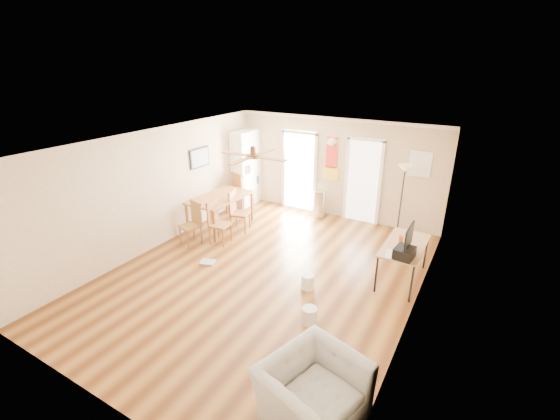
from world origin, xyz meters
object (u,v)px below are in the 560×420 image
Objects in this scene: dining_chair_near at (190,224)px; trash_can at (319,204)px; dining_chair_right_a at (240,211)px; dining_table at (221,212)px; bookshelf at (246,168)px; dining_chair_right_b at (220,223)px; computer_desk at (402,262)px; torchiere_lamp at (401,201)px; wastebasket_a at (308,282)px; printer at (404,253)px; dining_chair_far at (243,191)px; armchair at (312,391)px; wastebasket_b at (310,316)px.

dining_chair_near is 3.45m from trash_can.
dining_table is at bearing 80.01° from dining_chair_right_a.
bookshelf is 2.12× the size of dining_chair_right_b.
dining_chair_right_b is at bearing -117.49° from trash_can.
dining_chair_right_b is 3.98m from computer_desk.
torchiere_lamp is 6.11× the size of wastebasket_a.
dining_chair_near is (0.36, -2.78, -0.57)m from bookshelf.
dining_chair_right_a reaches higher than printer.
dining_table is 2.59m from trash_can.
dining_chair_far is 5.19m from printer.
trash_can is 2.00× the size of printer.
dining_table is 1.60× the size of dining_chair_right_b.
printer is at bearing 11.40° from armchair.
dining_table is at bearing 65.97° from armchair.
torchiere_lamp is (4.31, 0.10, -0.20)m from bookshelf.
dining_chair_right_a is at bearing 81.71° from dining_chair_near.
dining_chair_right_a is 3.81m from wastebasket_b.
dining_chair_far is 6.72m from armchair.
dining_chair_far is at bearing -164.65° from trash_can.
dining_chair_right_a reaches higher than wastebasket_b.
dining_table is 3.40m from wastebasket_a.
bookshelf is at bearing -176.94° from trash_can.
dining_table is 5.71m from armchair.
dining_chair_right_b is at bearing 51.94° from dining_chair_near.
dining_chair_right_a reaches higher than wastebasket_a.
dining_table is 0.93× the size of torchiere_lamp.
bookshelf is 4.72m from wastebasket_a.
dining_chair_right_b is 2.84m from trash_can.
wastebasket_b is at bearing -143.90° from dining_chair_right_a.
dining_table is 0.91m from dining_chair_right_b.
wastebasket_b is (3.00, -1.55, -0.36)m from dining_chair_right_b.
bookshelf is 2.90× the size of trash_can.
trash_can is 2.60× the size of wastebasket_b.
trash_can is 0.43× the size of torchiere_lamp.
computer_desk reaches higher than armchair.
trash_can is at bearing 44.12° from dining_table.
computer_desk is at bearing -88.79° from dining_chair_right_b.
wastebasket_a is 0.25× the size of armchair.
computer_desk is at bearing -25.25° from bookshelf.
bookshelf is 2.86m from dining_chair_near.
dining_chair_right_b is 4.06m from printer.
printer reaches higher than wastebasket_b.
wastebasket_b is (0.46, -0.87, 0.00)m from wastebasket_a.
dining_chair_near reaches higher than armchair.
wastebasket_a is at bearing -135.93° from dining_chair_right_a.
dining_table is at bearing -155.66° from torchiere_lamp.
torchiere_lamp is 3.37m from wastebasket_a.
computer_desk reaches higher than wastebasket_b.
trash_can is at bearing -53.07° from dining_chair_right_a.
bookshelf is 1.96× the size of dining_chair_far.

